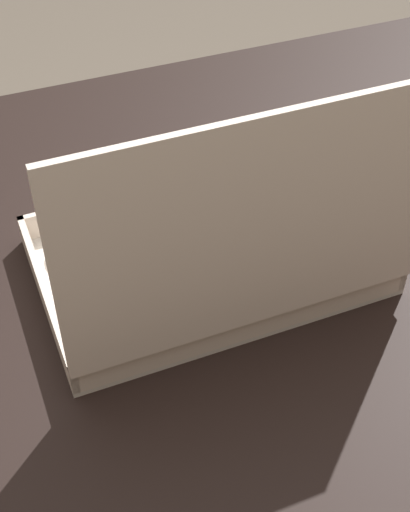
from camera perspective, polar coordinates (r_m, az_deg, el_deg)
dining_table at (r=0.94m, az=0.58°, el=-3.69°), size 1.25×0.96×0.73m
donut_box at (r=0.80m, az=1.15°, el=0.54°), size 0.39×0.27×0.29m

